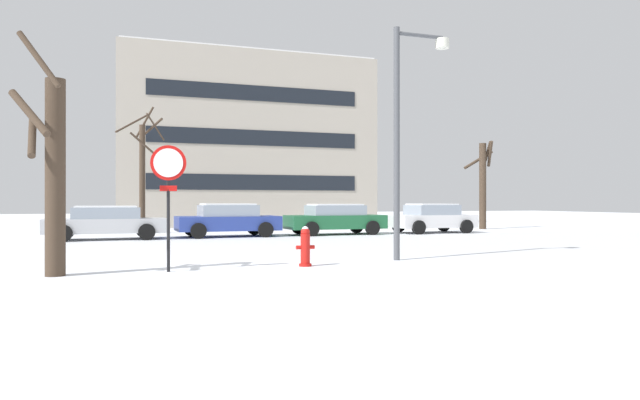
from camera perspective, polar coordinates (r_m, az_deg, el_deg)
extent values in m
plane|color=white|center=(15.37, -12.22, -5.78)|extent=(120.00, 120.00, 0.00)
cube|color=silver|center=(18.99, -13.58, -4.68)|extent=(80.00, 9.33, 0.00)
cylinder|color=black|center=(12.99, -14.59, -1.75)|extent=(0.07, 0.16, 2.30)
cylinder|color=red|center=(13.02, -14.59, 3.53)|extent=(0.75, 0.13, 0.76)
cylinder|color=white|center=(13.00, -14.59, 3.54)|extent=(0.62, 0.11, 0.62)
cube|color=red|center=(12.99, -14.59, 1.11)|extent=(0.36, 0.07, 0.12)
cylinder|color=white|center=(13.03, -14.58, 3.75)|extent=(0.42, 0.08, 0.42)
cylinder|color=red|center=(13.68, -1.45, -6.36)|extent=(0.30, 0.30, 0.06)
cylinder|color=red|center=(13.65, -1.45, -4.78)|extent=(0.22, 0.22, 0.70)
sphere|color=red|center=(13.62, -1.45, -3.13)|extent=(0.21, 0.21, 0.21)
cylinder|color=red|center=(13.60, -2.09, -4.65)|extent=(0.12, 0.09, 0.09)
cylinder|color=red|center=(13.69, -0.81, -4.61)|extent=(0.12, 0.09, 0.09)
sphere|color=white|center=(13.62, -1.45, -2.90)|extent=(0.15, 0.15, 0.15)
cylinder|color=#4C4F54|center=(15.21, 7.49, 5.48)|extent=(0.16, 0.16, 6.00)
cylinder|color=#4C4F54|center=(16.05, 9.72, 15.55)|extent=(1.35, 0.10, 0.10)
cylinder|color=silver|center=(16.34, 11.85, 14.72)|extent=(0.36, 0.36, 0.25)
cube|color=silver|center=(24.47, -20.17, -2.36)|extent=(4.60, 1.82, 0.56)
cube|color=#8C99A8|center=(24.45, -20.17, -1.20)|extent=(2.55, 1.64, 0.44)
cube|color=white|center=(24.45, -20.17, -0.61)|extent=(2.31, 1.51, 0.06)
cylinder|color=black|center=(25.41, -16.83, -2.80)|extent=(0.64, 0.23, 0.64)
cylinder|color=black|center=(23.65, -16.56, -3.00)|extent=(0.64, 0.23, 0.64)
cylinder|color=black|center=(25.39, -23.54, -2.80)|extent=(0.64, 0.23, 0.64)
cylinder|color=black|center=(23.63, -23.77, -3.00)|extent=(0.64, 0.23, 0.64)
cube|color=#283D93|center=(25.16, -8.98, -2.26)|extent=(4.32, 1.99, 0.60)
cube|color=#8C99A8|center=(25.14, -8.98, -1.03)|extent=(2.39, 1.79, 0.48)
cube|color=white|center=(25.14, -8.98, -0.41)|extent=(2.18, 1.66, 0.06)
cylinder|color=black|center=(26.42, -6.44, -2.70)|extent=(0.64, 0.23, 0.64)
cylinder|color=black|center=(24.55, -5.34, -2.90)|extent=(0.64, 0.23, 0.64)
cylinder|color=black|center=(25.89, -12.44, -2.75)|extent=(0.64, 0.23, 0.64)
cylinder|color=black|center=(23.97, -11.79, -2.97)|extent=(0.64, 0.23, 0.64)
cube|color=#1E6038|center=(26.43, 1.50, -2.15)|extent=(4.49, 1.81, 0.61)
cube|color=#8C99A8|center=(26.42, 1.50, -1.00)|extent=(2.48, 1.63, 0.45)
cube|color=white|center=(26.41, 1.50, -0.45)|extent=(2.26, 1.50, 0.06)
cylinder|color=black|center=(27.81, 3.58, -2.57)|extent=(0.64, 0.23, 0.64)
cylinder|color=black|center=(26.23, 5.15, -2.72)|extent=(0.64, 0.23, 0.64)
cylinder|color=black|center=(26.76, -2.08, -2.67)|extent=(0.64, 0.23, 0.64)
cylinder|color=black|center=(25.11, -0.82, -2.84)|extent=(0.64, 0.23, 0.64)
cube|color=white|center=(28.38, 10.86, -2.02)|extent=(3.97, 1.97, 0.59)
cube|color=#8C99A8|center=(28.37, 10.86, -0.95)|extent=(2.20, 1.78, 0.47)
cube|color=white|center=(28.37, 10.86, -0.42)|extent=(2.00, 1.65, 0.06)
cylinder|color=black|center=(29.88, 11.99, -2.40)|extent=(0.64, 0.23, 0.64)
cylinder|color=black|center=(28.28, 14.09, -2.53)|extent=(0.64, 0.23, 0.64)
cylinder|color=black|center=(28.59, 7.67, -2.50)|extent=(0.64, 0.23, 0.64)
cylinder|color=black|center=(26.91, 9.61, -2.65)|extent=(0.64, 0.23, 0.64)
cylinder|color=#423326|center=(28.52, -16.96, 1.96)|extent=(0.27, 0.27, 5.08)
cylinder|color=#423326|center=(29.14, -16.75, 7.23)|extent=(0.90, 0.36, 1.54)
cylinder|color=#423326|center=(27.97, -16.70, 5.10)|extent=(1.38, 0.30, 1.21)
cylinder|color=#423326|center=(29.22, -16.19, 6.71)|extent=(1.11, 0.94, 0.99)
cylinder|color=#423326|center=(28.32, -15.75, 6.86)|extent=(0.93, 1.23, 1.13)
cylinder|color=#423326|center=(29.44, -17.92, 7.11)|extent=(1.52, 1.02, 1.05)
cylinder|color=#423326|center=(13.02, -24.43, 2.02)|extent=(0.39, 0.39, 4.00)
cylinder|color=#423326|center=(13.08, -26.28, 5.61)|extent=(0.24, 0.96, 0.96)
cylinder|color=#423326|center=(12.81, -26.52, 7.63)|extent=(0.90, 1.04, 1.02)
cylinder|color=#423326|center=(12.96, -25.76, 12.27)|extent=(0.90, 0.67, 1.19)
cylinder|color=#423326|center=(32.84, 15.60, 1.32)|extent=(0.37, 0.37, 4.65)
cylinder|color=#423326|center=(33.07, 16.07, 4.58)|extent=(0.27, 0.75, 1.07)
cylinder|color=#423326|center=(33.65, 15.19, 3.80)|extent=(1.61, 0.63, 1.06)
cylinder|color=#423326|center=(33.01, 16.27, 4.35)|extent=(0.52, 0.91, 1.36)
cube|color=#B2A899|center=(39.58, -7.95, 5.26)|extent=(15.53, 10.47, 10.43)
cube|color=white|center=(40.41, -7.95, 12.72)|extent=(15.22, 10.27, 0.10)
cube|color=black|center=(34.29, -6.22, 1.72)|extent=(12.42, 0.04, 0.90)
cube|color=black|center=(34.47, -6.22, 6.06)|extent=(12.42, 0.04, 0.90)
cube|color=black|center=(34.84, -6.22, 10.33)|extent=(12.42, 0.04, 0.90)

